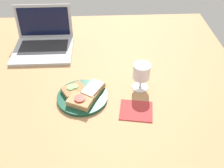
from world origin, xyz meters
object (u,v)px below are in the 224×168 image
sandwich_with_cucumber (74,90)px  laptop (43,42)px  sandwich_with_tomato (80,101)px  sandwich_with_cheese (92,90)px  plate (82,97)px  wine_glass (141,73)px  napkin (136,111)px

sandwich_with_cucumber → laptop: bearing=116.5°
sandwich_with_tomato → sandwich_with_cheese: bearing=53.8°
plate → wine_glass: size_ratio=1.71×
plate → sandwich_with_cheese: bearing=23.8°
sandwich_with_cheese → napkin: sandwich_with_cheese is taller
sandwich_with_tomato → plate: bearing=83.7°
sandwich_with_cheese → laptop: laptop is taller
plate → wine_glass: bearing=12.7°
laptop → wine_glass: bearing=-35.6°
sandwich_with_cucumber → laptop: size_ratio=0.37×
sandwich_with_cucumber → sandwich_with_tomato: 7.79cm
plate → sandwich_with_cucumber: sandwich_with_cucumber is taller
sandwich_with_tomato → laptop: laptop is taller
sandwich_with_tomato → napkin: size_ratio=0.89×
laptop → sandwich_with_cheese: bearing=-55.3°
sandwich_with_cucumber → laptop: (-18.46, 36.98, 0.99)cm
sandwich_with_cheese → napkin: size_ratio=1.00×
sandwich_with_tomato → sandwich_with_cheese: (4.58, 6.26, 0.03)cm
laptop → napkin: size_ratio=2.34×
sandwich_with_cheese → sandwich_with_tomato: bearing=-126.2°
sandwich_with_cheese → laptop: bearing=124.7°
wine_glass → napkin: bearing=-103.8°
napkin → laptop: bearing=132.5°
sandwich_with_cheese → laptop: size_ratio=0.43×
sandwich_with_tomato → sandwich_with_cheese: 7.75cm
sandwich_with_cheese → laptop: 46.02cm
plate → laptop: bearing=119.1°
plate → sandwich_with_cucumber: bearing=143.7°
sandwich_with_tomato → wine_glass: 28.20cm
sandwich_with_tomato → sandwich_with_cucumber: bearing=113.8°
sandwich_with_cucumber → wine_glass: 29.61cm
wine_glass → laptop: size_ratio=0.41×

